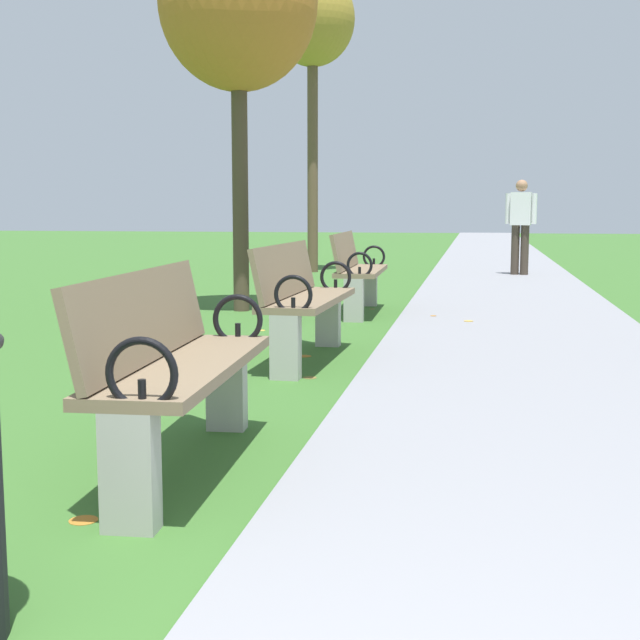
% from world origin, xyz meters
% --- Properties ---
extents(paved_walkway, '(2.43, 44.00, 0.02)m').
position_xyz_m(paved_walkway, '(1.21, 18.00, 0.01)').
color(paved_walkway, gray).
rests_on(paved_walkway, ground).
extents(park_bench_2, '(0.55, 1.62, 0.90)m').
position_xyz_m(park_bench_2, '(-0.50, 3.14, 0.49)').
color(park_bench_2, '#7A664C').
rests_on(park_bench_2, ground).
extents(park_bench_3, '(0.52, 1.61, 0.90)m').
position_xyz_m(park_bench_3, '(-0.50, 6.02, 0.49)').
color(park_bench_3, '#7A664C').
rests_on(park_bench_3, ground).
extents(park_bench_4, '(0.50, 1.61, 0.90)m').
position_xyz_m(park_bench_4, '(-0.50, 9.10, 0.49)').
color(park_bench_4, '#7A664C').
rests_on(park_bench_4, ground).
extents(tree_1, '(1.75, 1.75, 4.37)m').
position_xyz_m(tree_1, '(-1.84, 9.10, 3.38)').
color(tree_1, '#4C3D2D').
rests_on(tree_1, ground).
extents(tree_2, '(1.50, 1.50, 5.30)m').
position_xyz_m(tree_2, '(-2.15, 15.17, 4.38)').
color(tree_2, brown).
rests_on(tree_2, ground).
extents(pedestrian_walking, '(0.52, 0.27, 1.62)m').
position_xyz_m(pedestrian_walking, '(1.53, 14.90, 0.93)').
color(pedestrian_walking, '#3D3328').
rests_on(pedestrian_walking, paved_walkway).
extents(scattered_leaves, '(4.60, 13.69, 0.02)m').
position_xyz_m(scattered_leaves, '(-0.95, 5.01, 0.01)').
color(scattered_leaves, '#AD6B23').
rests_on(scattered_leaves, ground).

